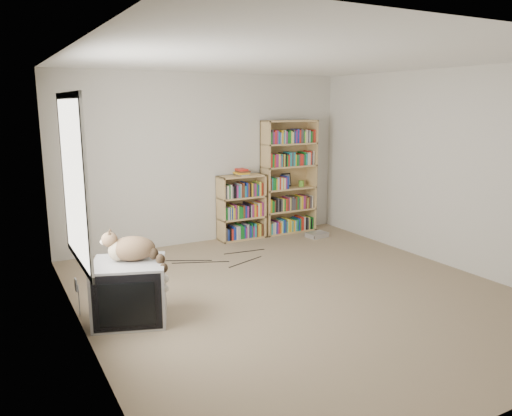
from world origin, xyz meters
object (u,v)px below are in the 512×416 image
crt_tv (130,291)px  cat (137,252)px  bookcase_tall (288,180)px  bookcase_short (241,209)px  dvd_player (317,235)px

crt_tv → cat: size_ratio=1.37×
cat → bookcase_tall: bookcase_tall is taller
bookcase_short → dvd_player: bookcase_short is taller
bookcase_short → dvd_player: 1.27m
bookcase_tall → dvd_player: 0.99m
bookcase_short → cat: bearing=-135.8°
bookcase_tall → crt_tv: bearing=-145.9°
crt_tv → dvd_player: 3.76m
crt_tv → dvd_player: (3.38, 1.63, -0.26)m
crt_tv → bookcase_short: size_ratio=0.84×
crt_tv → bookcase_short: bookcase_short is taller
crt_tv → cat: bearing=4.9°
bookcase_tall → dvd_player: bearing=-66.4°
crt_tv → bookcase_short: (2.30, 2.14, 0.17)m
dvd_player → bookcase_short: bearing=147.2°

